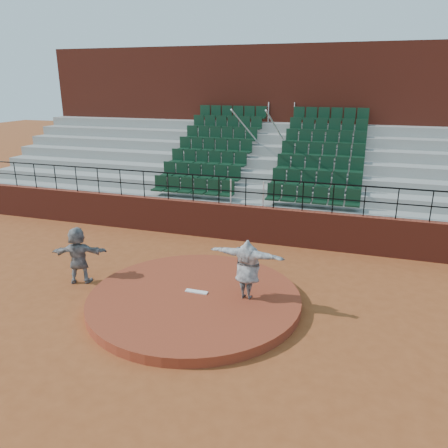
% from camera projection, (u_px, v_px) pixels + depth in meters
% --- Properties ---
extents(ground, '(90.00, 90.00, 0.00)m').
position_uv_depth(ground, '(195.00, 303.00, 11.39)').
color(ground, brown).
rests_on(ground, ground).
extents(pitchers_mound, '(5.50, 5.50, 0.25)m').
position_uv_depth(pitchers_mound, '(195.00, 299.00, 11.35)').
color(pitchers_mound, maroon).
rests_on(pitchers_mound, ground).
extents(pitching_rubber, '(0.60, 0.15, 0.03)m').
position_uv_depth(pitching_rubber, '(197.00, 292.00, 11.44)').
color(pitching_rubber, white).
rests_on(pitching_rubber, pitchers_mound).
extents(boundary_wall, '(24.00, 0.30, 1.30)m').
position_uv_depth(boundary_wall, '(245.00, 223.00, 15.70)').
color(boundary_wall, maroon).
rests_on(boundary_wall, ground).
extents(wall_railing, '(24.04, 0.05, 1.03)m').
position_uv_depth(wall_railing, '(246.00, 186.00, 15.27)').
color(wall_railing, black).
rests_on(wall_railing, boundary_wall).
extents(seating_deck, '(24.00, 5.97, 4.63)m').
position_uv_depth(seating_deck, '(268.00, 181.00, 18.75)').
color(seating_deck, gray).
rests_on(seating_deck, ground).
extents(press_box_facade, '(24.00, 3.00, 7.10)m').
position_uv_depth(press_box_facade, '(286.00, 123.00, 21.67)').
color(press_box_facade, maroon).
rests_on(press_box_facade, ground).
extents(pitcher, '(1.97, 0.68, 1.57)m').
position_uv_depth(pitcher, '(247.00, 269.00, 10.94)').
color(pitcher, black).
rests_on(pitcher, pitchers_mound).
extents(fielder, '(1.62, 0.98, 1.66)m').
position_uv_depth(fielder, '(78.00, 255.00, 12.35)').
color(fielder, black).
rests_on(fielder, ground).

